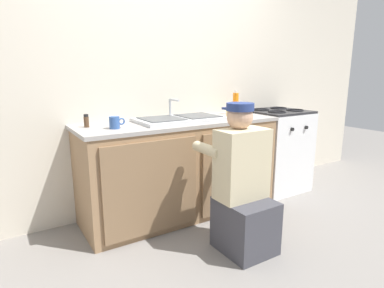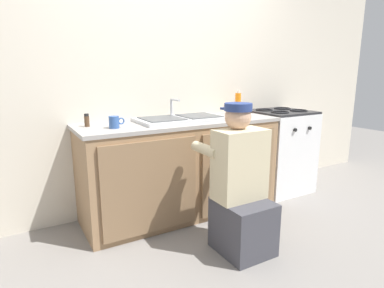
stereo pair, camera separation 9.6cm
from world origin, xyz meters
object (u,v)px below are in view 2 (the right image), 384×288
Objects in this scene: stove_range at (279,151)px; soap_bottle_orange at (238,103)px; sink_double_basin at (181,119)px; condiment_jar at (231,111)px; coffee_mug at (114,122)px; plumber_person at (241,191)px; spice_bottle_pepper at (87,120)px; spice_bottle_red at (243,109)px.

soap_bottle_orange reaches higher than stove_range.
sink_double_basin is at bearing -172.51° from soap_bottle_orange.
sink_double_basin is 6.25× the size of condiment_jar.
soap_bottle_orange is at bearing 7.58° from coffee_mug.
condiment_jar reaches higher than coffee_mug.
plumber_person reaches higher than spice_bottle_pepper.
coffee_mug is 0.98× the size of condiment_jar.
sink_double_basin is at bearing 179.90° from stove_range.
coffee_mug is 0.50× the size of soap_bottle_orange.
soap_bottle_orange is (0.22, 0.19, 0.05)m from condiment_jar.
stove_range is at bearing 34.11° from plumber_person.
coffee_mug is 1.20× the size of spice_bottle_pepper.
stove_range is (1.25, -0.00, -0.45)m from sink_double_basin.
spice_bottle_red reaches higher than stove_range.
plumber_person is 0.96m from condiment_jar.
spice_bottle_pepper is at bearing 134.54° from plumber_person.
coffee_mug is at bearing -46.41° from spice_bottle_pepper.
stove_range is 1.42m from plumber_person.
coffee_mug is 1.37m from soap_bottle_orange.
spice_bottle_red is at bearing 51.01° from plumber_person.
spice_bottle_red is 0.42× the size of soap_bottle_orange.
sink_double_basin is 3.20× the size of soap_bottle_orange.
coffee_mug is 1.20× the size of spice_bottle_red.
spice_bottle_pepper is (-0.17, 0.18, 0.00)m from coffee_mug.
coffee_mug is (-0.64, -0.09, 0.03)m from sink_double_basin.
sink_double_basin is 1.32m from stove_range.
spice_bottle_pepper is 1.00× the size of spice_bottle_red.
plumber_person is 1.11m from coffee_mug.
soap_bottle_orange is (1.53, 0.00, 0.06)m from spice_bottle_pepper.
sink_double_basin reaches higher than spice_bottle_pepper.
spice_bottle_red is at bearing 0.94° from spice_bottle_pepper.
coffee_mug is (-0.71, 0.71, 0.48)m from plumber_person.
spice_bottle_red is 0.38m from condiment_jar.
plumber_person reaches higher than spice_bottle_red.
plumber_person reaches higher than sink_double_basin.
soap_bottle_orange is (1.36, 0.18, 0.07)m from coffee_mug.
spice_bottle_pepper is (-0.88, 0.89, 0.48)m from plumber_person.
plumber_person is 10.52× the size of spice_bottle_pepper.
sink_double_basin reaches higher than stove_range.
sink_double_basin is at bearing 95.05° from plumber_person.
spice_bottle_pepper is at bearing 171.95° from condiment_jar.
coffee_mug reaches higher than stove_range.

